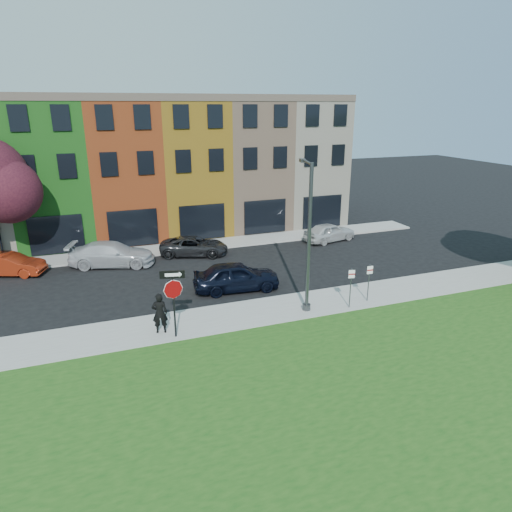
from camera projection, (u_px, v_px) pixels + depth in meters
name	position (u px, v px, depth m)	size (l,w,h in m)	color
ground	(293.00, 340.00, 19.92)	(120.00, 120.00, 0.00)	black
sidewalk_near	(304.00, 305.00, 23.22)	(40.00, 3.00, 0.12)	gray
sidewalk_far	(166.00, 249.00, 32.25)	(40.00, 2.40, 0.12)	gray
rowhouse_block	(155.00, 168.00, 36.36)	(30.00, 10.12, 10.00)	beige
stop_sign	(173.00, 290.00, 19.30)	(1.03, 0.28, 3.07)	black
man	(160.00, 313.00, 20.07)	(0.75, 0.56, 1.87)	black
sedan_near	(236.00, 276.00, 25.08)	(4.88, 2.38, 1.60)	black
parked_car_red	(9.00, 265.00, 27.31)	(4.30, 2.74, 1.34)	maroon
parked_car_silver	(112.00, 254.00, 28.91)	(5.67, 3.52, 1.53)	#B6B6BB
parked_car_dark	(194.00, 246.00, 30.99)	(5.00, 3.50, 1.27)	black
parked_car_white	(329.00, 232.00, 34.15)	(4.35, 2.47, 1.40)	silver
street_lamp	(308.00, 238.00, 21.66)	(0.92, 2.53, 7.21)	#434648
parking_sign_a	(351.00, 283.00, 22.45)	(0.32, 0.11, 2.08)	#434648
parking_sign_b	(369.00, 278.00, 23.23)	(0.32, 0.09, 1.98)	#434648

